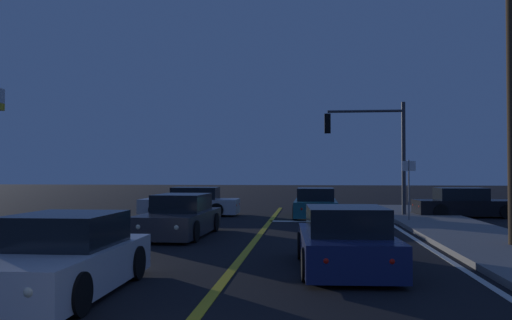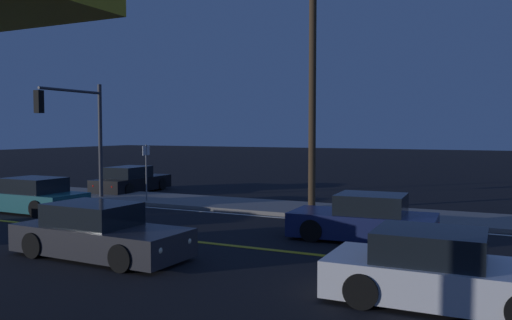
{
  "view_description": "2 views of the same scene",
  "coord_description": "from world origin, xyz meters",
  "px_view_note": "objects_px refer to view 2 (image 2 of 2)",
  "views": [
    {
      "loc": [
        1.6,
        -3.9,
        2.06
      ],
      "look_at": [
        -0.42,
        16.21,
        2.53
      ],
      "focal_mm": 36.7,
      "sensor_mm": 36.0,
      "label": 1
    },
    {
      "loc": [
        -12.49,
        3.56,
        3.15
      ],
      "look_at": [
        1.69,
        10.41,
        2.27
      ],
      "focal_mm": 36.78,
      "sensor_mm": 36.0,
      "label": 2
    }
  ],
  "objects_px": {
    "car_following_oncoming_navy": "(365,220)",
    "traffic_signal_near_right": "(78,123)",
    "car_distant_tail_charcoal": "(99,234)",
    "street_sign_corner": "(146,164)",
    "car_far_approaching_white": "(441,272)",
    "car_side_waiting_black": "(131,181)",
    "car_lead_oncoming_teal": "(31,197)",
    "utility_pole_right": "(312,78)"
  },
  "relations": [
    {
      "from": "car_following_oncoming_navy",
      "to": "car_distant_tail_charcoal",
      "type": "bearing_deg",
      "value": 129.12
    },
    {
      "from": "car_distant_tail_charcoal",
      "to": "car_side_waiting_black",
      "type": "distance_m",
      "value": 13.97
    },
    {
      "from": "car_following_oncoming_navy",
      "to": "car_far_approaching_white",
      "type": "relative_size",
      "value": 0.99
    },
    {
      "from": "car_side_waiting_black",
      "to": "traffic_signal_near_right",
      "type": "bearing_deg",
      "value": -84.55
    },
    {
      "from": "car_lead_oncoming_teal",
      "to": "car_side_waiting_black",
      "type": "xyz_separation_m",
      "value": [
        6.84,
        0.66,
        -0.0
      ]
    },
    {
      "from": "car_far_approaching_white",
      "to": "traffic_signal_near_right",
      "type": "distance_m",
      "value": 17.49
    },
    {
      "from": "car_lead_oncoming_teal",
      "to": "car_far_approaching_white",
      "type": "height_order",
      "value": "same"
    },
    {
      "from": "utility_pole_right",
      "to": "car_following_oncoming_navy",
      "type": "bearing_deg",
      "value": -144.78
    },
    {
      "from": "street_sign_corner",
      "to": "traffic_signal_near_right",
      "type": "bearing_deg",
      "value": 110.57
    },
    {
      "from": "car_following_oncoming_navy",
      "to": "street_sign_corner",
      "type": "xyz_separation_m",
      "value": [
        3.23,
        10.27,
        1.13
      ]
    },
    {
      "from": "street_sign_corner",
      "to": "utility_pole_right",
      "type": "bearing_deg",
      "value": -78.69
    },
    {
      "from": "car_far_approaching_white",
      "to": "traffic_signal_near_right",
      "type": "relative_size",
      "value": 0.81
    },
    {
      "from": "car_distant_tail_charcoal",
      "to": "car_lead_oncoming_teal",
      "type": "xyz_separation_m",
      "value": [
        4.46,
        7.55,
        0.0
      ]
    },
    {
      "from": "car_far_approaching_white",
      "to": "street_sign_corner",
      "type": "distance_m",
      "value": 15.32
    },
    {
      "from": "car_lead_oncoming_teal",
      "to": "street_sign_corner",
      "type": "height_order",
      "value": "street_sign_corner"
    },
    {
      "from": "car_side_waiting_black",
      "to": "street_sign_corner",
      "type": "distance_m",
      "value": 4.78
    },
    {
      "from": "traffic_signal_near_right",
      "to": "car_side_waiting_black",
      "type": "bearing_deg",
      "value": -171.89
    },
    {
      "from": "car_following_oncoming_navy",
      "to": "street_sign_corner",
      "type": "bearing_deg",
      "value": 69.73
    },
    {
      "from": "traffic_signal_near_right",
      "to": "street_sign_corner",
      "type": "distance_m",
      "value": 3.48
    },
    {
      "from": "car_distant_tail_charcoal",
      "to": "car_following_oncoming_navy",
      "type": "relative_size",
      "value": 1.11
    },
    {
      "from": "car_side_waiting_black",
      "to": "car_far_approaching_white",
      "type": "relative_size",
      "value": 1.11
    },
    {
      "from": "car_distant_tail_charcoal",
      "to": "car_following_oncoming_navy",
      "type": "bearing_deg",
      "value": 133.75
    },
    {
      "from": "car_side_waiting_black",
      "to": "street_sign_corner",
      "type": "xyz_separation_m",
      "value": [
        -3.17,
        -3.4,
        1.13
      ]
    },
    {
      "from": "car_distant_tail_charcoal",
      "to": "utility_pole_right",
      "type": "distance_m",
      "value": 10.83
    },
    {
      "from": "car_distant_tail_charcoal",
      "to": "car_side_waiting_black",
      "type": "xyz_separation_m",
      "value": [
        11.3,
        8.21,
        0.0
      ]
    },
    {
      "from": "car_side_waiting_black",
      "to": "car_far_approaching_white",
      "type": "xyz_separation_m",
      "value": [
        -11.34,
        -16.31,
        -0.0
      ]
    },
    {
      "from": "car_lead_oncoming_teal",
      "to": "utility_pole_right",
      "type": "height_order",
      "value": "utility_pole_right"
    },
    {
      "from": "car_distant_tail_charcoal",
      "to": "car_side_waiting_black",
      "type": "bearing_deg",
      "value": -142.2
    },
    {
      "from": "car_following_oncoming_navy",
      "to": "street_sign_corner",
      "type": "distance_m",
      "value": 10.82
    },
    {
      "from": "car_lead_oncoming_teal",
      "to": "car_following_oncoming_navy",
      "type": "bearing_deg",
      "value": -87.38
    },
    {
      "from": "car_following_oncoming_navy",
      "to": "traffic_signal_near_right",
      "type": "relative_size",
      "value": 0.8
    },
    {
      "from": "car_far_approaching_white",
      "to": "street_sign_corner",
      "type": "relative_size",
      "value": 1.66
    },
    {
      "from": "street_sign_corner",
      "to": "car_distant_tail_charcoal",
      "type": "bearing_deg",
      "value": -149.44
    },
    {
      "from": "traffic_signal_near_right",
      "to": "car_lead_oncoming_teal",
      "type": "bearing_deg",
      "value": 1.26
    },
    {
      "from": "car_far_approaching_white",
      "to": "street_sign_corner",
      "type": "xyz_separation_m",
      "value": [
        8.17,
        12.91,
        1.13
      ]
    },
    {
      "from": "car_following_oncoming_navy",
      "to": "street_sign_corner",
      "type": "height_order",
      "value": "street_sign_corner"
    },
    {
      "from": "car_distant_tail_charcoal",
      "to": "street_sign_corner",
      "type": "distance_m",
      "value": 9.52
    },
    {
      "from": "street_sign_corner",
      "to": "car_far_approaching_white",
      "type": "bearing_deg",
      "value": -122.34
    },
    {
      "from": "car_distant_tail_charcoal",
      "to": "street_sign_corner",
      "type": "height_order",
      "value": "street_sign_corner"
    },
    {
      "from": "car_following_oncoming_navy",
      "to": "car_side_waiting_black",
      "type": "relative_size",
      "value": 0.89
    },
    {
      "from": "utility_pole_right",
      "to": "traffic_signal_near_right",
      "type": "bearing_deg",
      "value": 104.04
    },
    {
      "from": "car_distant_tail_charcoal",
      "to": "car_lead_oncoming_teal",
      "type": "bearing_deg",
      "value": -118.75
    }
  ]
}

